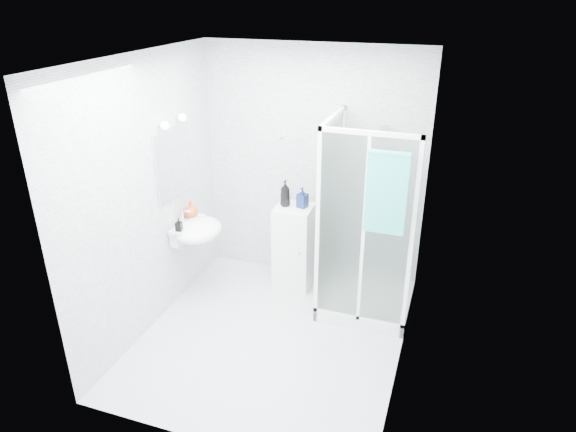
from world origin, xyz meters
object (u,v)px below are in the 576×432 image
at_px(shampoo_bottle_b, 302,197).
at_px(soap_dispenser_orange, 191,209).
at_px(hand_towel, 387,191).
at_px(shower_enclosure, 359,271).
at_px(soap_dispenser_black, 179,225).
at_px(storage_cabinet, 294,247).
at_px(shampoo_bottle_a, 285,193).
at_px(wall_basin, 196,230).

distance_m(shampoo_bottle_b, soap_dispenser_orange, 1.18).
bearing_deg(hand_towel, shower_enclosure, 123.09).
bearing_deg(shower_enclosure, soap_dispenser_black, -163.74).
relative_size(shower_enclosure, storage_cabinet, 2.11).
bearing_deg(soap_dispenser_black, soap_dispenser_orange, 97.51).
bearing_deg(shampoo_bottle_b, shampoo_bottle_a, -172.06).
xyz_separation_m(storage_cabinet, soap_dispenser_black, (-0.96, -0.74, 0.46)).
height_order(shower_enclosure, storage_cabinet, shower_enclosure).
distance_m(shower_enclosure, soap_dispenser_black, 1.87).
relative_size(storage_cabinet, soap_dispenser_orange, 5.20).
relative_size(shower_enclosure, soap_dispenser_black, 14.77).
bearing_deg(soap_dispenser_orange, storage_cabinet, 22.35).
bearing_deg(soap_dispenser_orange, soap_dispenser_black, -82.49).
xyz_separation_m(wall_basin, hand_towel, (1.92, -0.09, 0.71)).
bearing_deg(wall_basin, shampoo_bottle_a, 35.73).
height_order(storage_cabinet, hand_towel, hand_towel).
bearing_deg(storage_cabinet, shampoo_bottle_b, 20.95).
xyz_separation_m(shampoo_bottle_b, soap_dispenser_black, (-1.04, -0.78, -0.13)).
height_order(soap_dispenser_orange, soap_dispenser_black, soap_dispenser_orange).
distance_m(storage_cabinet, hand_towel, 1.59).
bearing_deg(soap_dispenser_black, shower_enclosure, 16.26).
xyz_separation_m(shampoo_bottle_a, soap_dispenser_black, (-0.86, -0.75, -0.16)).
bearing_deg(shower_enclosure, storage_cabinet, 163.22).
bearing_deg(hand_towel, soap_dispenser_black, -176.99).
bearing_deg(wall_basin, hand_towel, -2.54).
height_order(shower_enclosure, soap_dispenser_black, shower_enclosure).
bearing_deg(soap_dispenser_orange, shampoo_bottle_b, 22.38).
distance_m(hand_towel, shampoo_bottle_a, 1.37).
bearing_deg(storage_cabinet, wall_basin, -149.75).
relative_size(shampoo_bottle_a, shampoo_bottle_b, 1.29).
height_order(shower_enclosure, shampoo_bottle_a, shower_enclosure).
height_order(wall_basin, soap_dispenser_black, wall_basin).
relative_size(wall_basin, soap_dispenser_orange, 3.06).
bearing_deg(wall_basin, shampoo_bottle_b, 31.34).
relative_size(hand_towel, soap_dispenser_orange, 4.10).
distance_m(shampoo_bottle_a, soap_dispenser_black, 1.15).
bearing_deg(soap_dispenser_black, hand_towel, 3.01).
bearing_deg(hand_towel, wall_basin, 177.46).
relative_size(shower_enclosure, soap_dispenser_orange, 10.95).
bearing_deg(shampoo_bottle_b, storage_cabinet, -157.22).
bearing_deg(hand_towel, soap_dispenser_orange, 173.76).
xyz_separation_m(shower_enclosure, soap_dispenser_black, (-1.74, -0.51, 0.48)).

